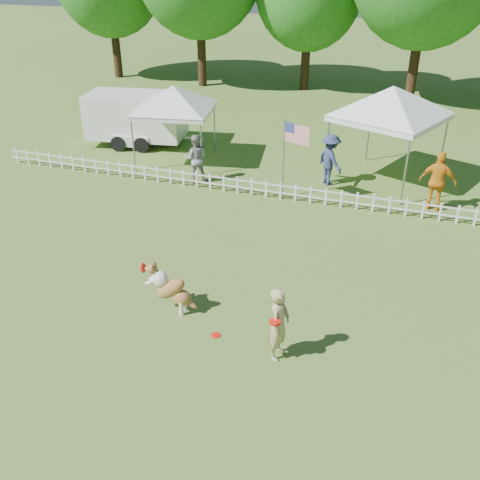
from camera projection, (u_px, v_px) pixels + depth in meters
The scene contains 12 objects.
ground at pixel (209, 324), 11.85m from camera, with size 120.00×120.00×0.00m, color #416620.
picket_fence at pixel (288, 192), 17.51m from camera, with size 22.00×0.08×0.60m, color silver, non-canonical shape.
handler at pixel (279, 324), 10.55m from camera, with size 0.59×0.39×1.62m, color tan.
dog at pixel (172, 289), 12.01m from camera, with size 1.15×0.38×1.19m, color brown, non-canonical shape.
frisbee_on_turf at pixel (216, 335), 11.49m from camera, with size 0.20×0.20×0.02m, color red.
canopy_tent_left at pixel (175, 126), 20.17m from camera, with size 2.75×2.75×2.84m, color white, non-canonical shape.
canopy_tent_right at pixel (387, 136), 18.35m from camera, with size 3.16×3.16×3.27m, color white, non-canonical shape.
cargo_trailer at pixel (136, 119), 22.17m from camera, with size 4.90×2.16×2.16m, color white, non-canonical shape.
flag_pole at pixel (283, 160), 17.22m from camera, with size 1.01×0.11×2.63m, color gray, non-canonical shape.
spectator_a at pixel (196, 158), 18.69m from camera, with size 0.82×0.64×1.69m, color gray.
spectator_b at pixel (330, 160), 18.44m from camera, with size 1.16×0.67×1.79m, color navy.
spectator_c at pixel (438, 182), 16.56m from camera, with size 1.12×0.47×1.91m, color orange.
Camera 1 is at (3.73, -8.75, 7.35)m, focal length 40.00 mm.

